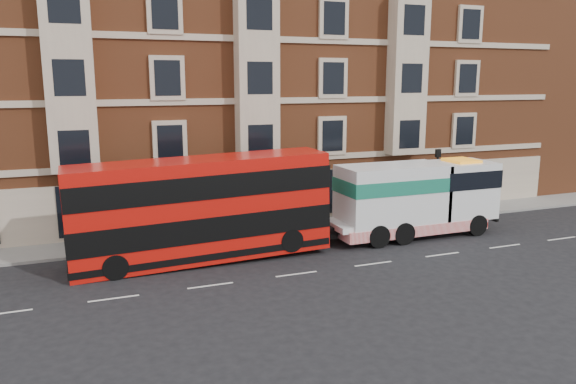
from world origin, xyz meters
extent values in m
plane|color=black|center=(0.00, 0.00, 0.00)|extent=(120.00, 120.00, 0.00)
cube|color=slate|center=(0.00, 7.50, 0.07)|extent=(90.00, 3.00, 0.15)
cube|color=brown|center=(0.50, 15.00, 9.00)|extent=(45.00, 12.00, 18.00)
cylinder|color=black|center=(-6.00, 6.20, 2.15)|extent=(0.14, 0.14, 4.00)
cube|color=black|center=(-6.00, 6.20, 4.25)|extent=(0.35, 0.15, 0.50)
cylinder|color=black|center=(12.00, 6.20, 2.15)|extent=(0.14, 0.14, 4.00)
cube|color=black|center=(12.00, 6.20, 4.25)|extent=(0.35, 0.15, 0.50)
cube|color=red|center=(-3.52, 3.55, 2.59)|extent=(12.37, 2.76, 4.86)
cube|color=black|center=(-3.52, 3.55, 1.88)|extent=(12.41, 2.82, 1.16)
cube|color=black|center=(-3.52, 3.55, 3.86)|extent=(12.41, 2.82, 1.10)
cylinder|color=black|center=(-7.72, 2.31, 0.57)|extent=(1.15, 0.35, 1.15)
cylinder|color=black|center=(-7.72, 4.80, 0.57)|extent=(1.15, 0.35, 1.15)
cylinder|color=black|center=(0.67, 2.31, 0.91)|extent=(1.15, 0.35, 1.15)
cylinder|color=black|center=(0.67, 4.80, 0.91)|extent=(1.15, 0.35, 1.15)
cube|color=silver|center=(8.48, 3.55, 1.05)|extent=(9.94, 2.54, 0.33)
cube|color=silver|center=(11.68, 3.55, 2.48)|extent=(3.53, 2.76, 3.20)
cube|color=silver|center=(7.15, 3.55, 2.54)|extent=(5.96, 2.76, 3.20)
cube|color=#197057|center=(7.15, 3.55, 3.09)|extent=(6.02, 2.80, 0.77)
cube|color=red|center=(8.26, 3.55, 0.66)|extent=(8.83, 2.82, 0.61)
cylinder|color=black|center=(12.01, 2.31, 0.61)|extent=(1.21, 0.39, 1.21)
cylinder|color=black|center=(12.01, 4.80, 0.61)|extent=(1.21, 0.39, 1.21)
cylinder|color=black|center=(7.15, 2.31, 0.61)|extent=(1.21, 0.44, 1.21)
cylinder|color=black|center=(7.15, 4.80, 0.61)|extent=(1.21, 0.44, 1.21)
cylinder|color=black|center=(5.61, 2.31, 0.61)|extent=(1.21, 0.44, 1.21)
cylinder|color=black|center=(5.61, 4.80, 0.61)|extent=(1.21, 0.44, 1.21)
imported|color=black|center=(-7.77, 7.22, 0.91)|extent=(0.59, 0.41, 1.52)
camera|label=1|loc=(-9.23, -22.52, 8.68)|focal=35.00mm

